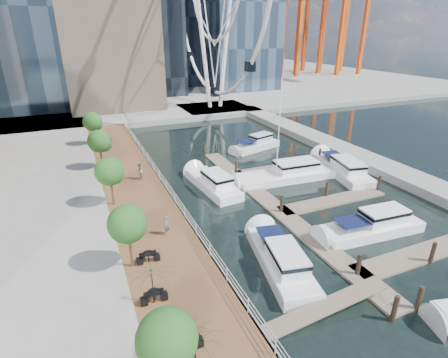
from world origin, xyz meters
TOP-DOWN VIEW (x-y plane):
  - ground at (0.00, 0.00)m, footprint 520.00×520.00m
  - boardwalk at (-9.00, 15.00)m, footprint 6.00×60.00m
  - seawall at (-6.00, 15.00)m, footprint 0.25×60.00m
  - land_far at (0.00, 102.00)m, footprint 200.00×114.00m
  - breakwater at (20.00, 20.00)m, footprint 4.00×60.00m
  - pier at (14.00, 52.00)m, footprint 14.00×12.00m
  - railing at (-6.10, 15.00)m, footprint 0.10×60.00m
  - floating_docks at (7.97, 9.98)m, footprint 16.00×34.00m
  - port_cranes at (67.67, 95.67)m, footprint 40.00×52.00m
  - street_trees at (-11.40, 14.00)m, footprint 2.60×42.60m
  - cafe_tables at (-10.40, -2.00)m, footprint 2.50×13.70m
  - yacht_foreground at (8.04, 1.89)m, footprint 10.07×3.37m
  - pedestrian_near at (-8.17, 7.00)m, footprint 0.68×0.68m
  - pedestrian_mid at (-8.01, 19.01)m, footprint 0.99×1.12m
  - pedestrian_far at (-9.68, 31.56)m, footprint 1.13×0.69m
  - moored_yachts at (7.15, 13.04)m, footprint 21.40×38.76m
  - cafe_seating at (-10.52, -3.65)m, footprint 4.04×8.73m

SIDE VIEW (x-z plane):
  - ground at x=0.00m, z-range 0.00..0.00m
  - yacht_foreground at x=8.04m, z-range -1.07..1.07m
  - moored_yachts at x=7.15m, z-range -5.75..5.75m
  - floating_docks at x=7.97m, z-range -0.81..1.79m
  - boardwalk at x=-9.00m, z-range 0.00..1.00m
  - seawall at x=-6.00m, z-range 0.00..1.00m
  - land_far at x=0.00m, z-range 0.00..1.00m
  - breakwater at x=20.00m, z-range 0.00..1.00m
  - pier at x=14.00m, z-range 0.00..1.00m
  - cafe_tables at x=-10.40m, z-range 1.00..1.74m
  - railing at x=-6.10m, z-range 1.00..2.05m
  - pedestrian_near at x=-8.17m, z-range 1.00..2.59m
  - pedestrian_far at x=-9.68m, z-range 1.00..2.80m
  - pedestrian_mid at x=-8.01m, z-range 1.00..2.92m
  - cafe_seating at x=-10.52m, z-range 0.97..3.63m
  - street_trees at x=-11.40m, z-range 1.99..6.59m
  - port_cranes at x=67.67m, z-range 1.00..39.00m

